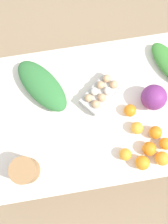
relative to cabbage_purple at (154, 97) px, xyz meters
name	(u,v)px	position (x,y,z in m)	size (l,w,h in m)	color
ground_plane	(84,133)	(0.39, 0.01, -0.82)	(8.00, 8.00, 0.00)	#937A5B
dining_table	(84,117)	(0.39, 0.01, -0.17)	(1.45, 0.84, 0.74)	silver
cabbage_purple	(154,97)	(0.00, 0.00, 0.00)	(0.14, 0.14, 0.14)	#7A2D75
egg_carton	(101,93)	(0.28, -0.08, -0.03)	(0.26, 0.24, 0.09)	#A8A8A3
paper_bag	(25,170)	(0.74, 0.27, -0.01)	(0.14, 0.14, 0.13)	#997047
greens_bunch_beet_tops	(42,86)	(0.60, -0.18, -0.02)	(0.38, 0.17, 0.10)	#337538
orange_0	(137,128)	(0.12, 0.15, -0.04)	(0.07, 0.07, 0.07)	#F9A833
orange_1	(155,132)	(0.03, 0.19, -0.04)	(0.07, 0.07, 0.07)	orange
orange_2	(149,149)	(0.08, 0.27, -0.03)	(0.08, 0.08, 0.08)	orange
orange_3	(130,110)	(0.14, 0.04, -0.04)	(0.07, 0.07, 0.07)	orange
orange_4	(162,159)	(0.02, 0.33, -0.03)	(0.08, 0.08, 0.08)	orange
orange_5	(166,144)	(-0.01, 0.25, -0.04)	(0.07, 0.07, 0.07)	orange
orange_6	(125,154)	(0.21, 0.28, -0.04)	(0.07, 0.07, 0.07)	orange
orange_7	(142,163)	(0.13, 0.33, -0.03)	(0.08, 0.08, 0.08)	orange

